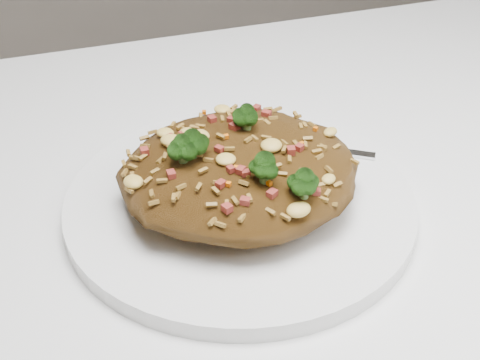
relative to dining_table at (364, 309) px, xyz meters
name	(u,v)px	position (x,y,z in m)	size (l,w,h in m)	color
dining_table	(364,309)	(0.00, 0.00, 0.00)	(1.20, 0.80, 0.75)	white
plate	(240,203)	(-0.09, 0.05, 0.10)	(0.27, 0.27, 0.01)	white
fried_rice	(240,163)	(-0.09, 0.05, 0.14)	(0.18, 0.17, 0.07)	brown
fork	(290,145)	(-0.03, 0.11, 0.11)	(0.14, 0.10, 0.00)	silver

